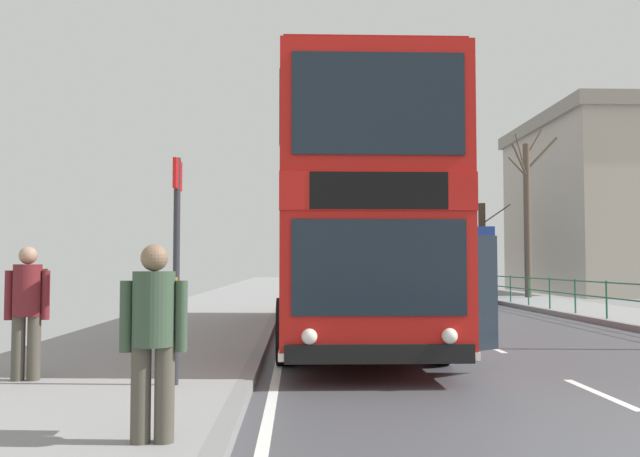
# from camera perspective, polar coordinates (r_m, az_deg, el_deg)

# --- Properties ---
(double_decker_bus_main) EXTENTS (3.23, 11.60, 4.55)m
(double_decker_bus_main) POSITION_cam_1_polar(r_m,az_deg,el_deg) (14.34, 2.22, 0.27)
(double_decker_bus_main) COLOR red
(double_decker_bus_main) RESTS_ON ground
(background_bus_far_lane) EXTENTS (2.77, 9.68, 3.04)m
(background_bus_far_lane) POSITION_cam_1_polar(r_m,az_deg,el_deg) (31.72, 9.66, -2.77)
(background_bus_far_lane) COLOR navy
(background_bus_far_lane) RESTS_ON ground
(pedestrian_railing_far_kerb) EXTENTS (0.05, 24.45, 1.00)m
(pedestrian_railing_far_kerb) POSITION_cam_1_polar(r_m,az_deg,el_deg) (19.57, 22.70, -4.96)
(pedestrian_railing_far_kerb) COLOR #236B4C
(pedestrian_railing_far_kerb) RESTS_ON ground
(pedestrian_with_backpack) EXTENTS (0.54, 0.53, 1.59)m
(pedestrian_with_backpack) POSITION_cam_1_polar(r_m,az_deg,el_deg) (5.77, -13.60, -7.95)
(pedestrian_with_backpack) COLOR #4C473D
(pedestrian_with_backpack) RESTS_ON ground
(pedestrian_companion) EXTENTS (0.55, 0.54, 1.64)m
(pedestrian_companion) POSITION_cam_1_polar(r_m,az_deg,el_deg) (9.28, -23.09, -5.67)
(pedestrian_companion) COLOR #4C473D
(pedestrian_companion) RESTS_ON ground
(bus_stop_sign_near) EXTENTS (0.08, 0.44, 2.70)m
(bus_stop_sign_near) POSITION_cam_1_polar(r_m,az_deg,el_deg) (8.38, -11.83, -1.31)
(bus_stop_sign_near) COLOR #2D2D33
(bus_stop_sign_near) RESTS_ON ground
(bare_tree_far_00) EXTENTS (2.63, 2.64, 7.33)m
(bare_tree_far_00) POSITION_cam_1_polar(r_m,az_deg,el_deg) (31.16, 16.85, 1.19)
(bare_tree_far_00) COLOR brown
(bare_tree_far_00) RESTS_ON ground
(bare_tree_far_01) EXTENTS (3.41, 1.51, 5.52)m
(bare_tree_far_01) POSITION_cam_1_polar(r_m,az_deg,el_deg) (37.38, 13.26, -1.26)
(bare_tree_far_01) COLOR #423328
(bare_tree_far_01) RESTS_ON ground
(background_building_00) EXTENTS (11.75, 12.61, 9.51)m
(background_building_00) POSITION_cam_1_polar(r_m,az_deg,el_deg) (41.10, 25.07, 1.78)
(background_building_00) COLOR #B2A899
(background_building_00) RESTS_ON ground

